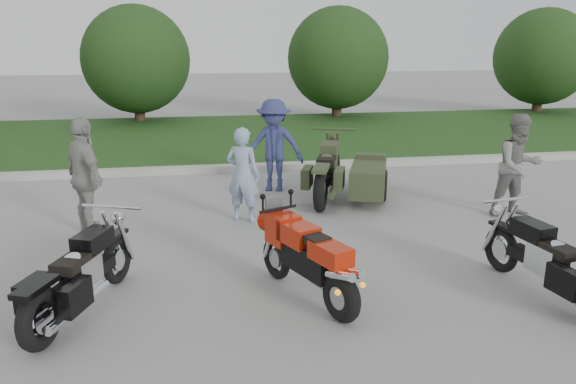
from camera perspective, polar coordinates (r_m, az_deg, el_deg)
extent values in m
plane|color=gray|center=(7.23, 0.40, -8.89)|extent=(80.00, 80.00, 0.00)
cube|color=#AEACA4|center=(12.86, -4.17, 2.48)|extent=(60.00, 0.30, 0.15)
cube|color=#33551D|center=(16.92, -5.51, 5.63)|extent=(60.00, 8.00, 0.14)
cylinder|color=#3F2B1C|center=(20.20, -14.86, 8.34)|extent=(0.36, 0.36, 1.20)
sphere|color=#1B3112|center=(20.08, -15.18, 12.87)|extent=(3.60, 3.60, 3.60)
cylinder|color=#3F2B1C|center=(20.76, 4.98, 8.98)|extent=(0.36, 0.36, 1.20)
sphere|color=#1B3112|center=(20.64, 5.09, 13.40)|extent=(3.60, 3.60, 3.60)
cylinder|color=#3F2B1C|center=(24.02, 24.03, 8.61)|extent=(0.36, 0.36, 1.20)
sphere|color=#1B3112|center=(23.91, 24.46, 12.41)|extent=(3.60, 3.60, 3.60)
torus|color=black|center=(6.16, 5.45, -10.58)|extent=(0.39, 0.59, 0.57)
torus|color=black|center=(7.16, -1.19, -6.71)|extent=(0.32, 0.55, 0.55)
cube|color=black|center=(6.52, 2.11, -6.85)|extent=(0.56, 0.86, 0.32)
cube|color=#B01D07|center=(6.60, 1.08, -4.26)|extent=(0.49, 0.59, 0.24)
cube|color=#B01D07|center=(6.14, 4.36, -6.25)|extent=(0.45, 0.57, 0.20)
cube|color=black|center=(6.33, 2.76, -4.81)|extent=(0.35, 0.39, 0.09)
cube|color=#B01D07|center=(6.88, -0.50, -3.74)|extent=(0.43, 0.46, 0.37)
cylinder|color=silver|center=(5.97, 5.33, -8.46)|extent=(0.26, 0.43, 0.20)
cylinder|color=silver|center=(6.04, 6.30, -8.17)|extent=(0.26, 0.43, 0.20)
torus|color=black|center=(6.13, -23.92, -11.70)|extent=(0.38, 0.66, 0.65)
torus|color=black|center=(7.35, -16.98, -6.60)|extent=(0.32, 0.61, 0.61)
cube|color=black|center=(6.69, -20.18, -8.26)|extent=(0.60, 1.14, 0.13)
cube|color=silver|center=(6.66, -20.25, -7.66)|extent=(0.42, 0.50, 0.33)
cube|color=black|center=(6.79, -19.23, -4.69)|extent=(0.43, 0.58, 0.21)
cube|color=black|center=(6.48, -21.04, -6.74)|extent=(0.42, 0.54, 0.11)
cube|color=black|center=(5.99, -24.29, -8.77)|extent=(0.38, 0.56, 0.06)
cylinder|color=silver|center=(6.40, -20.27, -10.69)|extent=(0.46, 1.02, 0.10)
torus|color=black|center=(7.87, 20.85, -5.48)|extent=(0.21, 0.61, 0.60)
cube|color=black|center=(7.31, 24.75, -6.77)|extent=(0.39, 1.15, 0.13)
cube|color=silver|center=(7.28, 24.82, -6.22)|extent=(0.35, 0.46, 0.33)
cube|color=black|center=(7.38, 23.57, -3.59)|extent=(0.34, 0.55, 0.21)
cube|color=black|center=(7.13, 25.74, -5.32)|extent=(0.34, 0.51, 0.11)
torus|color=black|center=(9.80, 3.34, 0.12)|extent=(0.44, 0.78, 0.76)
torus|color=black|center=(11.58, 4.55, 2.42)|extent=(0.37, 0.72, 0.72)
cube|color=black|center=(10.66, 4.00, 1.89)|extent=(0.70, 1.34, 0.16)
cube|color=#343D23|center=(10.64, 4.01, 2.36)|extent=(0.49, 0.59, 0.39)
cube|color=#343D23|center=(10.90, 4.26, 4.36)|extent=(0.51, 0.68, 0.25)
cube|color=black|center=(10.43, 3.92, 3.22)|extent=(0.49, 0.63, 0.13)
cube|color=#343D23|center=(9.70, 3.37, 2.41)|extent=(0.44, 0.66, 0.07)
cylinder|color=#343D23|center=(10.30, 4.83, 0.48)|extent=(0.53, 1.19, 0.11)
cube|color=#343D23|center=(10.50, 8.17, 1.42)|extent=(1.08, 1.58, 0.50)
torus|color=black|center=(10.52, 9.66, 0.64)|extent=(0.34, 0.63, 0.63)
imported|color=#8B9EBE|center=(9.24, -4.60, 1.76)|extent=(0.69, 0.61, 1.58)
imported|color=gray|center=(10.23, 22.38, 2.48)|extent=(0.89, 0.71, 1.75)
imported|color=navy|center=(11.05, -1.44, 4.74)|extent=(1.32, 0.99, 1.82)
imported|color=#989893|center=(9.11, -19.87, 1.47)|extent=(0.95, 1.14, 1.83)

